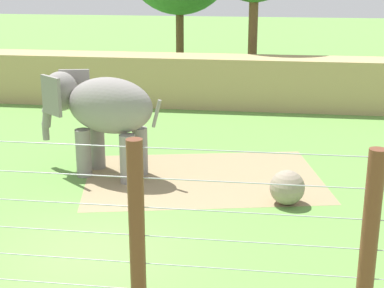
% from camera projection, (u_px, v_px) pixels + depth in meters
% --- Properties ---
extents(ground_plane, '(120.00, 120.00, 0.00)m').
position_uv_depth(ground_plane, '(90.00, 253.00, 12.38)').
color(ground_plane, '#609342').
extents(dirt_patch, '(7.49, 5.80, 0.01)m').
position_uv_depth(dirt_patch, '(203.00, 178.00, 16.76)').
color(dirt_patch, '#937F5B').
rests_on(dirt_patch, ground).
extents(embankment_wall, '(36.00, 1.80, 2.16)m').
position_uv_depth(embankment_wall, '(186.00, 81.00, 25.22)').
color(embankment_wall, tan).
rests_on(embankment_wall, ground).
extents(elephant, '(3.89, 2.09, 2.94)m').
position_uv_depth(elephant, '(101.00, 109.00, 16.55)').
color(elephant, gray).
rests_on(elephant, ground).
extents(enrichment_ball, '(0.90, 0.90, 0.90)m').
position_uv_depth(enrichment_ball, '(287.00, 188.00, 14.81)').
color(enrichment_ball, gray).
rests_on(enrichment_ball, ground).
extents(cable_fence, '(11.61, 0.27, 3.26)m').
position_uv_depth(cable_fence, '(41.00, 227.00, 9.80)').
color(cable_fence, brown).
rests_on(cable_fence, ground).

